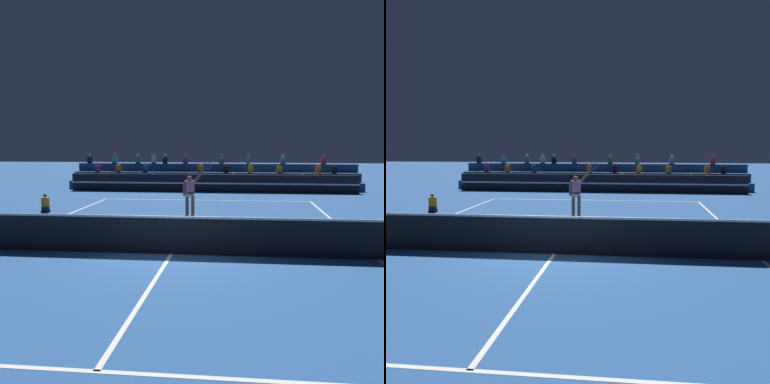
# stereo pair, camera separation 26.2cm
# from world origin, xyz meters

# --- Properties ---
(ground_plane) EXTENTS (120.00, 120.00, 0.00)m
(ground_plane) POSITION_xyz_m (0.00, 0.00, 0.00)
(ground_plane) COLOR #285699
(court_lines) EXTENTS (11.10, 23.90, 0.01)m
(court_lines) POSITION_xyz_m (0.00, 0.00, 0.00)
(court_lines) COLOR white
(court_lines) RESTS_ON ground
(tennis_net) EXTENTS (12.00, 0.10, 1.10)m
(tennis_net) POSITION_xyz_m (0.00, 0.00, 0.54)
(tennis_net) COLOR #2D6B38
(tennis_net) RESTS_ON ground
(sponsor_banner_wall) EXTENTS (18.00, 0.26, 1.10)m
(sponsor_banner_wall) POSITION_xyz_m (0.00, 16.12, 0.55)
(sponsor_banner_wall) COLOR black
(sponsor_banner_wall) RESTS_ON ground
(bleacher_stand) EXTENTS (19.17, 2.85, 2.28)m
(bleacher_stand) POSITION_xyz_m (-0.01, 18.65, 0.65)
(bleacher_stand) COLOR navy
(bleacher_stand) RESTS_ON ground
(ball_kid_courtside) EXTENTS (0.30, 0.36, 0.84)m
(ball_kid_courtside) POSITION_xyz_m (-6.65, 6.74, 0.33)
(ball_kid_courtside) COLOR black
(ball_kid_courtside) RESTS_ON ground
(tennis_player) EXTENTS (1.18, 0.65, 2.33)m
(tennis_player) POSITION_xyz_m (-0.20, 6.29, 0.98)
(tennis_player) COLOR brown
(tennis_player) RESTS_ON ground
(tennis_ball) EXTENTS (0.07, 0.07, 0.07)m
(tennis_ball) POSITION_xyz_m (-2.87, 5.84, 0.03)
(tennis_ball) COLOR #C6DB33
(tennis_ball) RESTS_ON ground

